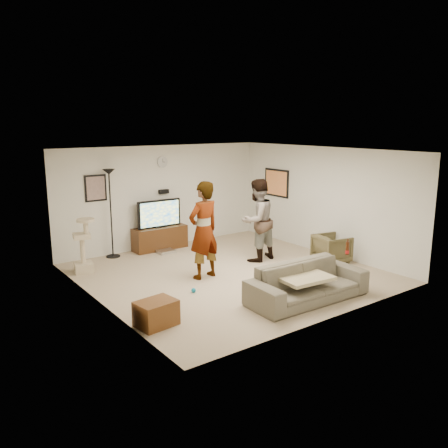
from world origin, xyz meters
TOP-DOWN VIEW (x-y plane):
  - floor at (0.00, 0.00)m, footprint 5.50×5.50m
  - ceiling at (0.00, 0.00)m, footprint 5.50×5.50m
  - wall_back at (0.00, 2.75)m, footprint 5.50×0.04m
  - wall_front at (0.00, -2.75)m, footprint 5.50×0.04m
  - wall_left at (-2.75, 0.00)m, footprint 0.04×5.50m
  - wall_right at (2.75, 0.00)m, footprint 0.04×5.50m
  - wall_clock at (0.00, 2.72)m, footprint 0.26×0.04m
  - wall_speaker at (0.00, 2.69)m, footprint 0.25×0.10m
  - picture_back at (-1.70, 2.73)m, footprint 0.42×0.03m
  - picture_right at (2.73, 1.60)m, footprint 0.03×0.78m
  - tv_stand at (-0.24, 2.50)m, footprint 1.33×0.45m
  - console_box at (-0.30, 2.11)m, footprint 0.40×0.30m
  - tv at (-0.24, 2.50)m, footprint 1.12×0.08m
  - tv_screen at (-0.24, 2.46)m, footprint 1.03×0.01m
  - floor_lamp at (-1.45, 2.55)m, footprint 0.32×0.32m
  - cat_tree at (-2.39, 1.84)m, footprint 0.43×0.43m
  - person_left at (-0.56, 0.09)m, footprint 0.77×0.56m
  - person_right at (1.07, 0.39)m, footprint 0.98×0.81m
  - sofa at (0.22, -1.98)m, footprint 2.25×0.95m
  - throw_blanket at (0.12, -1.98)m, footprint 0.96×0.77m
  - beer_bottle at (1.25, -1.98)m, footprint 0.06×0.06m
  - armchair at (2.29, -0.72)m, footprint 0.81×0.80m
  - side_table at (-2.40, -1.36)m, footprint 0.64×0.52m
  - toy_ball at (-1.19, -0.51)m, footprint 0.09×0.09m

SIDE VIEW (x-z plane):
  - floor at x=0.00m, z-range -0.02..0.00m
  - console_box at x=-0.30m, z-range 0.00..0.07m
  - toy_ball at x=-1.19m, z-range 0.00..0.09m
  - side_table at x=-2.40m, z-range 0.00..0.39m
  - tv_stand at x=-0.24m, z-range 0.00..0.56m
  - armchair at x=2.29m, z-range 0.00..0.63m
  - sofa at x=0.22m, z-range 0.00..0.65m
  - throw_blanket at x=0.12m, z-range 0.41..0.47m
  - cat_tree at x=-2.39m, z-range 0.00..1.13m
  - beer_bottle at x=1.25m, z-range 0.65..0.90m
  - tv at x=-0.24m, z-range 0.56..1.22m
  - tv_screen at x=-0.24m, z-range 0.60..1.18m
  - person_right at x=1.07m, z-range 0.00..1.84m
  - person_left at x=-0.56m, z-range 0.00..1.94m
  - floor_lamp at x=-1.45m, z-range 0.00..2.02m
  - wall_back at x=0.00m, z-range 0.00..2.50m
  - wall_front at x=0.00m, z-range 0.00..2.50m
  - wall_left at x=-2.75m, z-range 0.00..2.50m
  - wall_right at x=2.75m, z-range 0.00..2.50m
  - wall_speaker at x=0.00m, z-range 1.33..1.43m
  - picture_right at x=2.73m, z-range 1.19..1.81m
  - picture_back at x=-1.70m, z-range 1.34..1.86m
  - wall_clock at x=0.00m, z-range 1.97..2.23m
  - ceiling at x=0.00m, z-range 2.50..2.52m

